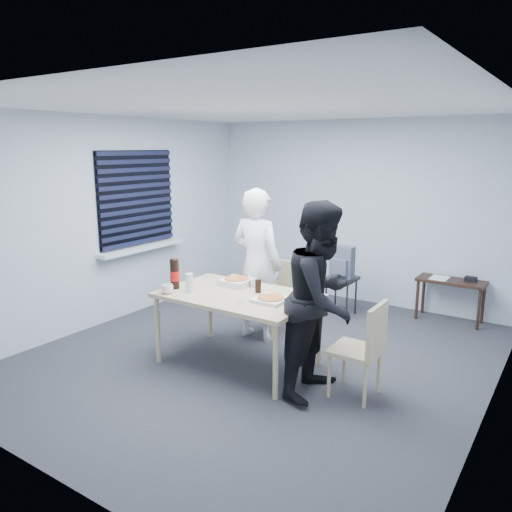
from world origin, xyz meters
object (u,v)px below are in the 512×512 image
Objects in this scene: dining_table at (238,299)px; person_black at (322,299)px; mug_a at (167,289)px; side_table at (451,286)px; chair_right at (365,344)px; person_white at (257,265)px; stool at (341,285)px; backpack at (342,262)px; mug_b at (254,283)px; soda_bottle at (175,274)px; chair_far at (271,291)px.

dining_table is 0.88× the size of person_black.
side_table is at bearing 54.43° from mug_a.
chair_right is at bearing 12.28° from mug_a.
chair_right is 2.54m from side_table.
person_white is 1.46m from person_black.
backpack is at bearing -90.00° from stool.
mug_a is at bearing -146.70° from dining_table.
person_white reaches higher than backpack.
dining_table is 12.67× the size of mug_a.
mug_b reaches higher than stool.
person_white is 14.39× the size of mug_a.
stool is (0.50, 1.29, -0.47)m from person_white.
stool is (-1.27, -0.55, -0.06)m from side_table.
backpack is 1.33× the size of soda_bottle.
person_white reaches higher than stool.
person_black is 4.23× the size of backpack.
mug_a reaches higher than stool.
person_white is at bearing -100.64° from chair_far.
person_black is 2.20m from backpack.
side_table is 1.41m from backpack.
mug_b is 0.84m from soda_bottle.
stool is 0.31m from backpack.
soda_bottle is at bearing -112.35° from stool.
person_white is (-0.05, -0.24, 0.37)m from chair_far.
soda_bottle is at bearing -162.72° from dining_table.
dining_table is at bearing -88.74° from mug_b.
backpack is at bearing -111.53° from person_white.
mug_a is at bearing 101.68° from person_black.
stool is at bearing 82.95° from dining_table.
side_table is at bearing 42.77° from chair_far.
chair_far is 1.70× the size of stool.
dining_table is 1.75× the size of chair_far.
mug_a is (-1.96, -0.43, 0.29)m from chair_right.
chair_far is 1.15m from backpack.
chair_far and chair_right have the same top height.
soda_bottle reaches higher than stool.
chair_right reaches higher than stool.
chair_far is 1.07× the size of side_table.
chair_right is 8.90× the size of mug_b.
mug_a is at bearing -109.39° from stool.
backpack is (-1.27, -0.57, 0.25)m from side_table.
soda_bottle reaches higher than mug_b.
person_white is 3.38× the size of stool.
mug_a reaches higher than side_table.
chair_right is at bearing 156.56° from person_white.
chair_right is 2.02m from mug_a.
side_table is at bearing 56.04° from mug_b.
mug_b is at bearing -98.50° from stool.
chair_far is at bearing 68.79° from soda_bottle.
person_white is 1.18m from mug_a.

